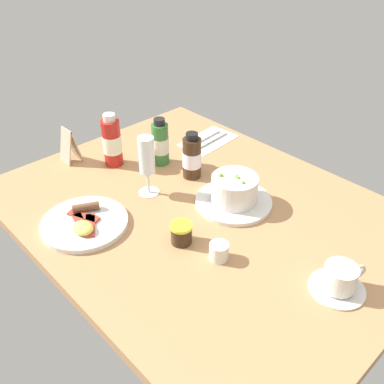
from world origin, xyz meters
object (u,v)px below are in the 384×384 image
Objects in this scene: cutlery_setting at (207,140)px; breakfast_plate at (85,223)px; jam_jar at (181,233)px; sauce_bottle_red at (112,142)px; wine_glass at (147,159)px; sauce_bottle_green at (160,143)px; sauce_bottle_brown at (192,157)px; menu_card at (69,145)px; creamer_jug at (219,251)px; porridge_bowl at (234,192)px; coffee_cup at (340,280)px.

breakfast_plate reaches higher than cutlery_setting.
jam_jar is 43.87cm from sauce_bottle_red.
sauce_bottle_red is at bearing -6.00° from wine_glass.
sauce_bottle_green reaches higher than cutlery_setting.
sauce_bottle_brown is (-2.02, -15.09, -4.74)cm from wine_glass.
breakfast_plate is at bearing 131.14° from sauce_bottle_red.
cutlery_setting is at bearing -106.55° from sauce_bottle_red.
menu_card is at bearing -0.79° from jam_jar.
creamer_jug is 0.37× the size of sauce_bottle_green.
sauce_bottle_green is (-9.71, -11.29, -0.81)cm from sauce_bottle_red.
porridge_bowl is 1.39× the size of sauce_bottle_green.
wine_glass is (32.64, -4.97, 9.06)cm from creamer_jug.
sauce_bottle_brown is at bearing -4.15° from porridge_bowl.
cutlery_setting is 53.40cm from jam_jar.
wine_glass reaches higher than breakfast_plate.
jam_jar reaches higher than cutlery_setting.
breakfast_plate is (-20.72, 23.72, -6.77)cm from sauce_bottle_red.
cutlery_setting is 22.12cm from sauce_bottle_green.
coffee_cup reaches higher than cutlery_setting.
coffee_cup is at bearing 157.65° from cutlery_setting.
creamer_jug is at bearing 123.39° from porridge_bowl.
porridge_bowl is at bearing -119.30° from breakfast_plate.
sauce_bottle_green is at bearing 7.58° from sauce_bottle_brown.
sauce_bottle_brown is (20.21, -22.58, 3.83)cm from jam_jar.
sauce_bottle_green reaches higher than breakfast_plate.
cutlery_setting is at bearing -56.87° from sauce_bottle_brown.
coffee_cup reaches higher than jam_jar.
sauce_bottle_green is (-0.09, 21.10, 6.66)cm from cutlery_setting.
creamer_jug is 0.33× the size of sauce_bottle_red.
sauce_bottle_green is at bearing -23.06° from creamer_jug.
jam_jar is 30.55cm from sauce_bottle_brown.
menu_card is at bearing 8.64° from coffee_cup.
cutlery_setting is 73.25cm from coffee_cup.
menu_card is at bearing 38.54° from sauce_bottle_red.
menu_card is at bearing 44.04° from sauce_bottle_green.
sauce_bottle_red is 25.82cm from sauce_bottle_brown.
coffee_cup is 2.18× the size of creamer_jug.
jam_jar is at bearing 161.38° from wine_glass.
coffee_cup reaches higher than breakfast_plate.
coffee_cup is at bearing -153.45° from breakfast_plate.
jam_jar reaches higher than breakfast_plate.
coffee_cup is 1.09× the size of menu_card.
sauce_bottle_green is at bearing -130.70° from sauce_bottle_red.
menu_card is (31.87, -14.84, 4.61)cm from breakfast_plate.
breakfast_plate is (19.84, 35.36, -3.01)cm from porridge_bowl.
wine_glass is at bearing -18.62° from jam_jar.
coffee_cup is 58.04cm from wine_glass.
sauce_bottle_green is 12.71cm from sauce_bottle_brown.
breakfast_plate is (-0.45, 21.59, -10.31)cm from wine_glass.
sauce_bottle_red is at bearing 30.17° from sauce_bottle_brown.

